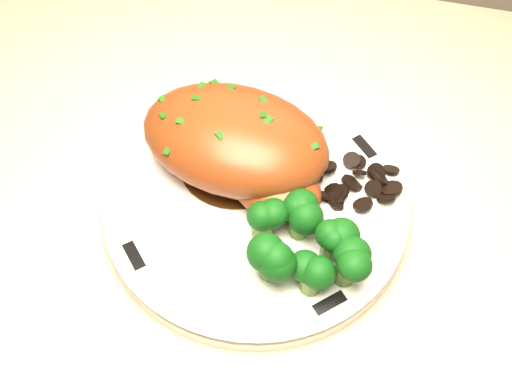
# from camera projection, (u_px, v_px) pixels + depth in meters

# --- Properties ---
(plate) EXTENTS (0.35, 0.35, 0.02)m
(plate) POSITION_uv_depth(u_px,v_px,m) (256.00, 204.00, 0.57)
(plate) COLOR white
(plate) RESTS_ON counter
(rim_accent_0) EXTENTS (0.03, 0.03, 0.00)m
(rim_accent_0) POSITION_uv_depth(u_px,v_px,m) (364.00, 147.00, 0.60)
(rim_accent_0) COLOR black
(rim_accent_0) RESTS_ON plate
(rim_accent_1) EXTENTS (0.03, 0.03, 0.00)m
(rim_accent_1) POSITION_uv_depth(u_px,v_px,m) (196.00, 113.00, 0.63)
(rim_accent_1) COLOR black
(rim_accent_1) RESTS_ON plate
(rim_accent_2) EXTENTS (0.03, 0.03, 0.00)m
(rim_accent_2) POSITION_uv_depth(u_px,v_px,m) (134.00, 256.00, 0.53)
(rim_accent_2) COLOR black
(rim_accent_2) RESTS_ON plate
(rim_accent_3) EXTENTS (0.03, 0.03, 0.00)m
(rim_accent_3) POSITION_uv_depth(u_px,v_px,m) (330.00, 303.00, 0.51)
(rim_accent_3) COLOR black
(rim_accent_3) RESTS_ON plate
(gravy_pool) EXTENTS (0.10, 0.10, 0.00)m
(gravy_pool) POSITION_uv_depth(u_px,v_px,m) (236.00, 162.00, 0.59)
(gravy_pool) COLOR #351C09
(gravy_pool) RESTS_ON plate
(chicken_breast) EXTENTS (0.18, 0.14, 0.07)m
(chicken_breast) POSITION_uv_depth(u_px,v_px,m) (240.00, 145.00, 0.56)
(chicken_breast) COLOR brown
(chicken_breast) RESTS_ON plate
(mushroom_pile) EXTENTS (0.08, 0.06, 0.02)m
(mushroom_pile) POSITION_uv_depth(u_px,v_px,m) (348.00, 184.00, 0.57)
(mushroom_pile) COLOR black
(mushroom_pile) RESTS_ON plate
(broccoli_florets) EXTENTS (0.10, 0.08, 0.04)m
(broccoli_florets) POSITION_uv_depth(u_px,v_px,m) (304.00, 246.00, 0.51)
(broccoli_florets) COLOR #537330
(broccoli_florets) RESTS_ON plate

